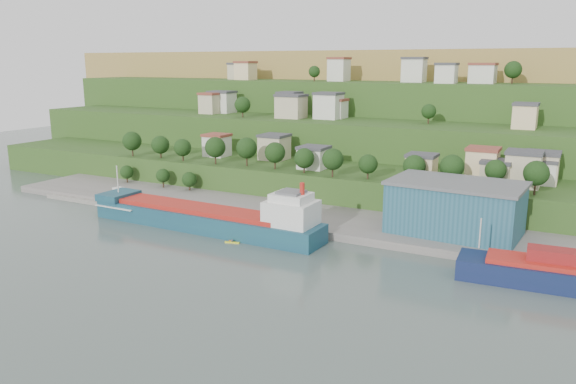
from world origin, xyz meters
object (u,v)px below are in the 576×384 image
Objects in this scene: cargo_ship_near at (211,220)px; caravan at (122,193)px; warehouse at (455,207)px; kayak_orange at (236,241)px.

cargo_ship_near reaches higher than caravan.
warehouse is 53.86m from kayak_orange.
caravan is at bearing -171.74° from warehouse.
warehouse is 8.68× the size of kayak_orange.
cargo_ship_near is 10.61× the size of caravan.
cargo_ship_near is 18.11× the size of kayak_orange.
warehouse is at bearing 20.86° from cargo_ship_near.
cargo_ship_near is at bearing -156.58° from warehouse.
cargo_ship_near is 12.46m from kayak_orange.
caravan is at bearing 164.82° from cargo_ship_near.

